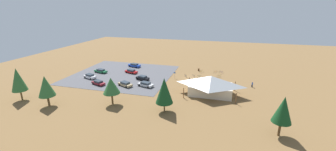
# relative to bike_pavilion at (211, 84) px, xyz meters

# --- Properties ---
(ground) EXTENTS (160.00, 160.00, 0.00)m
(ground) POSITION_rel_bike_pavilion_xyz_m (6.64, -11.70, -2.85)
(ground) COLOR brown
(ground) RESTS_ON ground
(parking_lot_asphalt) EXTENTS (33.06, 30.39, 0.05)m
(parking_lot_asphalt) POSITION_rel_bike_pavilion_xyz_m (30.48, -9.40, -2.82)
(parking_lot_asphalt) COLOR #4C4C51
(parking_lot_asphalt) RESTS_ON ground
(bike_pavilion) EXTENTS (13.16, 8.73, 5.13)m
(bike_pavilion) POSITION_rel_bike_pavilion_xyz_m (0.00, 0.00, 0.00)
(bike_pavilion) COLOR beige
(bike_pavilion) RESTS_ON ground
(trash_bin) EXTENTS (0.60, 0.60, 0.90)m
(trash_bin) POSITION_rel_bike_pavilion_xyz_m (5.80, -20.72, -2.40)
(trash_bin) COLOR brown
(trash_bin) RESTS_ON ground
(lot_sign) EXTENTS (0.56, 0.08, 2.20)m
(lot_sign) POSITION_rel_bike_pavilion_xyz_m (12.24, -10.17, -1.44)
(lot_sign) COLOR #99999E
(lot_sign) RESTS_ON ground
(pine_midwest) EXTENTS (3.54, 3.54, 8.32)m
(pine_midwest) POSITION_rel_bike_pavilion_xyz_m (45.31, 16.22, 2.57)
(pine_midwest) COLOR brown
(pine_midwest) RESTS_ON ground
(pine_west) EXTENTS (3.99, 3.99, 6.71)m
(pine_west) POSITION_rel_bike_pavilion_xyz_m (22.13, 12.37, 1.91)
(pine_west) COLOR brown
(pine_west) RESTS_ON ground
(pine_far_west) EXTENTS (3.84, 3.84, 7.94)m
(pine_far_west) POSITION_rel_bike_pavilion_xyz_m (9.06, 12.69, 2.20)
(pine_far_west) COLOR brown
(pine_far_west) RESTS_ON ground
(pine_far_east) EXTENTS (3.39, 3.39, 7.67)m
(pine_far_east) POSITION_rel_bike_pavilion_xyz_m (-13.63, 16.02, 2.34)
(pine_far_east) COLOR brown
(pine_far_east) RESTS_ON ground
(pine_center) EXTENTS (3.71, 3.71, 7.42)m
(pine_center) POSITION_rel_bike_pavilion_xyz_m (36.22, 17.12, 2.10)
(pine_center) COLOR brown
(pine_center) RESTS_ON ground
(bicycle_yellow_near_sign) EXTENTS (1.44, 1.21, 0.84)m
(bicycle_yellow_near_sign) POSITION_rel_bike_pavilion_xyz_m (4.66, -18.98, -2.45)
(bicycle_yellow_near_sign) COLOR black
(bicycle_yellow_near_sign) RESTS_ON ground
(bicycle_white_back_row) EXTENTS (1.45, 0.98, 0.84)m
(bicycle_white_back_row) POSITION_rel_bike_pavilion_xyz_m (7.12, -10.40, -2.49)
(bicycle_white_back_row) COLOR black
(bicycle_white_back_row) RESTS_ON ground
(bicycle_teal_yard_center) EXTENTS (0.48, 1.72, 0.87)m
(bicycle_teal_yard_center) POSITION_rel_bike_pavilion_xyz_m (-1.82, -8.77, -2.45)
(bicycle_teal_yard_center) COLOR black
(bicycle_teal_yard_center) RESTS_ON ground
(bicycle_red_lone_east) EXTENTS (0.52, 1.72, 0.83)m
(bicycle_red_lone_east) POSITION_rel_bike_pavilion_xyz_m (0.12, -11.99, -2.46)
(bicycle_red_lone_east) COLOR black
(bicycle_red_lone_east) RESTS_ON ground
(bicycle_blue_lone_west) EXTENTS (1.20, 1.37, 0.86)m
(bicycle_blue_lone_west) POSITION_rel_bike_pavilion_xyz_m (6.52, -13.33, -2.46)
(bicycle_blue_lone_west) COLOR black
(bicycle_blue_lone_west) RESTS_ON ground
(bicycle_orange_yard_front) EXTENTS (1.25, 1.31, 0.83)m
(bicycle_orange_yard_front) POSITION_rel_bike_pavilion_xyz_m (-0.19, -19.81, -2.48)
(bicycle_orange_yard_front) COLOR black
(bicycle_orange_yard_front) RESTS_ON ground
(bicycle_purple_yard_right) EXTENTS (1.57, 0.88, 0.87)m
(bicycle_purple_yard_right) POSITION_rel_bike_pavilion_xyz_m (-2.25, -19.94, -2.45)
(bicycle_purple_yard_right) COLOR black
(bicycle_purple_yard_right) RESTS_ON ground
(bicycle_green_trailside) EXTENTS (1.29, 1.29, 0.87)m
(bicycle_green_trailside) POSITION_rel_bike_pavilion_xyz_m (4.66, -13.25, -2.45)
(bicycle_green_trailside) COLOR black
(bicycle_green_trailside) RESTS_ON ground
(bicycle_silver_by_bin) EXTENTS (1.01, 1.46, 0.85)m
(bicycle_silver_by_bin) POSITION_rel_bike_pavilion_xyz_m (9.06, -12.56, -2.45)
(bicycle_silver_by_bin) COLOR black
(bicycle_silver_by_bin) RESTS_ON ground
(bicycle_black_front_row) EXTENTS (0.94, 1.44, 0.77)m
(bicycle_black_front_row) POSITION_rel_bike_pavilion_xyz_m (0.99, -9.64, -2.51)
(bicycle_black_front_row) COLOR black
(bicycle_black_front_row) RESTS_ON ground
(bicycle_yellow_yard_left) EXTENTS (1.47, 1.13, 0.85)m
(bicycle_yellow_yard_left) POSITION_rel_bike_pavilion_xyz_m (-1.72, -15.40, -2.46)
(bicycle_yellow_yard_left) COLOR black
(bicycle_yellow_yard_left) RESTS_ON ground
(car_black_by_curb) EXTENTS (4.56, 2.94, 1.38)m
(car_black_by_curb) POSITION_rel_bike_pavilion_xyz_m (21.71, -5.84, -2.11)
(car_black_by_curb) COLOR black
(car_black_by_curb) RESTS_ON parking_lot_asphalt
(car_tan_second_row) EXTENTS (4.97, 3.55, 1.32)m
(car_tan_second_row) POSITION_rel_bike_pavilion_xyz_m (24.62, 0.59, -2.14)
(car_tan_second_row) COLOR tan
(car_tan_second_row) RESTS_ON parking_lot_asphalt
(car_red_front_row) EXTENTS (4.88, 3.03, 1.32)m
(car_red_front_row) POSITION_rel_bike_pavilion_xyz_m (28.31, -11.60, -2.14)
(car_red_front_row) COLOR red
(car_red_front_row) RESTS_ON parking_lot_asphalt
(car_green_back_corner) EXTENTS (4.97, 2.65, 1.31)m
(car_green_back_corner) POSITION_rel_bike_pavilion_xyz_m (38.90, -9.18, -2.14)
(car_green_back_corner) COLOR #1E6B3D
(car_green_back_corner) RESTS_ON parking_lot_asphalt
(car_blue_inner_stall) EXTENTS (5.11, 3.03, 1.38)m
(car_blue_inner_stall) POSITION_rel_bike_pavilion_xyz_m (30.43, -19.11, -2.11)
(car_blue_inner_stall) COLOR #1E42B2
(car_blue_inner_stall) RESTS_ON parking_lot_asphalt
(car_maroon_mid_lot) EXTENTS (4.77, 3.18, 1.31)m
(car_maroon_mid_lot) POSITION_rel_bike_pavilion_xyz_m (32.88, 1.67, -2.14)
(car_maroon_mid_lot) COLOR maroon
(car_maroon_mid_lot) RESTS_ON parking_lot_asphalt
(car_silver_end_stall) EXTENTS (5.09, 3.07, 1.34)m
(car_silver_end_stall) POSITION_rel_bike_pavilion_xyz_m (18.73, -0.73, -2.13)
(car_silver_end_stall) COLOR #BCBCC1
(car_silver_end_stall) RESTS_ON parking_lot_asphalt
(car_white_aisle_side) EXTENTS (4.55, 2.98, 1.47)m
(car_white_aisle_side) POSITION_rel_bike_pavilion_xyz_m (38.86, -2.76, -2.08)
(car_white_aisle_side) COLOR white
(car_white_aisle_side) RESTS_ON parking_lot_asphalt
(visitor_by_pavilion) EXTENTS (0.40, 0.40, 1.67)m
(visitor_by_pavilion) POSITION_rel_bike_pavilion_xyz_m (-11.35, -8.47, -1.98)
(visitor_by_pavilion) COLOR #2D3347
(visitor_by_pavilion) RESTS_ON ground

